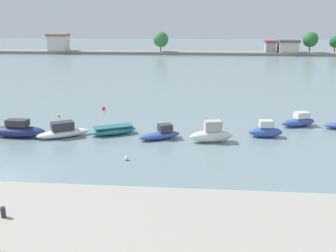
{
  "coord_description": "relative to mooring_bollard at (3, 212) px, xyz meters",
  "views": [
    {
      "loc": [
        13.76,
        -23.92,
        10.85
      ],
      "look_at": [
        10.56,
        11.95,
        0.89
      ],
      "focal_mm": 41.44,
      "sensor_mm": 36.0,
      "label": 1
    }
  ],
  "objects": [
    {
      "name": "mooring_buoy_3",
      "position": [
        -7.12,
        26.07,
        -1.86
      ],
      "size": [
        0.33,
        0.33,
        0.33
      ],
      "primitive_type": "sphere",
      "color": "yellow",
      "rests_on": "ground"
    },
    {
      "name": "moored_boat_3",
      "position": [
        0.72,
        19.76,
        -1.62
      ],
      "size": [
        4.79,
        3.48,
        0.84
      ],
      "rotation": [
        0.0,
        0.0,
        0.47
      ],
      "color": "teal",
      "rests_on": "ground"
    },
    {
      "name": "distant_shoreline",
      "position": [
        0.63,
        109.65,
        -0.23
      ],
      "size": [
        133.38,
        7.75,
        7.17
      ],
      "color": "gray",
      "rests_on": "ground"
    },
    {
      "name": "moored_boat_4",
      "position": [
        5.48,
        18.65,
        -1.54
      ],
      "size": [
        4.22,
        3.02,
        1.39
      ],
      "rotation": [
        0.0,
        0.0,
        0.49
      ],
      "color": "#3856A8",
      "rests_on": "ground"
    },
    {
      "name": "mooring_buoy_0",
      "position": [
        3.37,
        12.76,
        -1.85
      ],
      "size": [
        0.34,
        0.34,
        0.34
      ],
      "primitive_type": "sphere",
      "color": "white",
      "rests_on": "ground"
    },
    {
      "name": "moored_boat_2",
      "position": [
        -3.81,
        18.44,
        -1.46
      ],
      "size": [
        4.98,
        3.77,
        1.51
      ],
      "rotation": [
        0.0,
        0.0,
        0.54
      ],
      "color": "white",
      "rests_on": "ground"
    },
    {
      "name": "moored_boat_5",
      "position": [
        10.22,
        18.19,
        -1.29
      ],
      "size": [
        4.21,
        2.11,
        1.99
      ],
      "rotation": [
        0.0,
        0.0,
        0.24
      ],
      "color": "white",
      "rests_on": "ground"
    },
    {
      "name": "mooring_buoy_2",
      "position": [
        -2.85,
        30.04,
        -1.81
      ],
      "size": [
        0.43,
        0.43,
        0.43
      ],
      "primitive_type": "sphere",
      "color": "red",
      "rests_on": "ground"
    },
    {
      "name": "ground_plane",
      "position": [
        -4.5,
        8.1,
        -2.02
      ],
      "size": [
        400.0,
        400.0,
        0.0
      ],
      "primitive_type": "plane",
      "color": "slate"
    },
    {
      "name": "moored_boat_7",
      "position": [
        19.42,
        24.41,
        -1.47
      ],
      "size": [
        4.15,
        2.76,
        1.5
      ],
      "rotation": [
        0.0,
        0.0,
        0.41
      ],
      "color": "#3856A8",
      "rests_on": "ground"
    },
    {
      "name": "moored_boat_1",
      "position": [
        -8.11,
        18.17,
        -1.39
      ],
      "size": [
        5.48,
        1.92,
        1.69
      ],
      "rotation": [
        0.0,
        0.0,
        -0.03
      ],
      "color": "navy",
      "rests_on": "ground"
    },
    {
      "name": "mooring_bollard",
      "position": [
        0.0,
        0.0,
        0.0
      ],
      "size": [
        0.23,
        0.23,
        0.53
      ],
      "primitive_type": "cylinder",
      "color": "#2D2D33",
      "rests_on": "seawall_embankment"
    },
    {
      "name": "moored_boat_6",
      "position": [
        15.37,
        20.21,
        -1.43
      ],
      "size": [
        3.28,
        1.47,
        1.62
      ],
      "rotation": [
        0.0,
        0.0,
        0.06
      ],
      "color": "#3856A8",
      "rests_on": "ground"
    }
  ]
}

